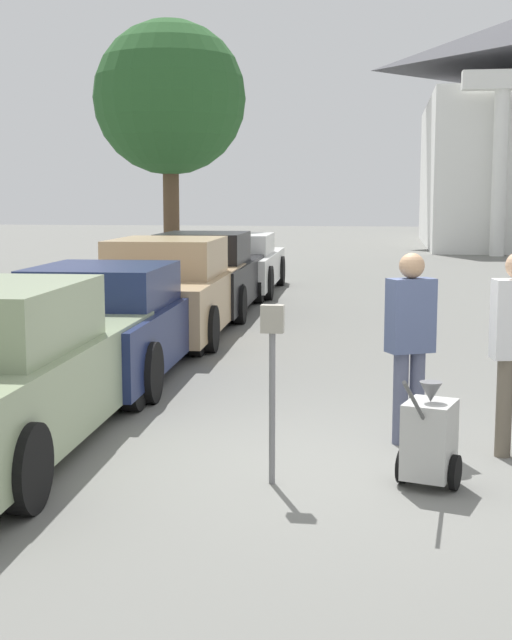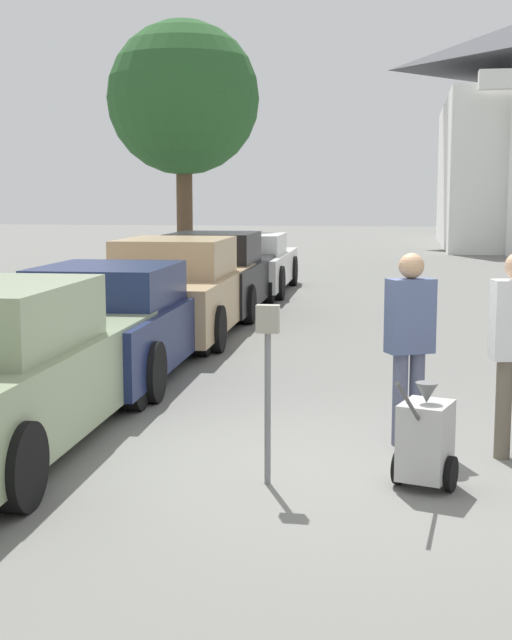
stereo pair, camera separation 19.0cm
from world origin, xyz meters
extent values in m
plane|color=slate|center=(0.00, 0.00, 0.00)|extent=(120.00, 120.00, 0.00)
cylinder|color=black|center=(-2.15, 1.71, 0.33)|extent=(0.20, 0.67, 0.67)
cylinder|color=black|center=(-2.05, -1.41, 0.33)|extent=(0.20, 0.67, 0.67)
cube|color=#19234C|center=(-2.99, 3.51, 0.55)|extent=(1.93, 4.76, 0.73)
cube|color=#19234C|center=(-2.99, 3.32, 1.17)|extent=(1.63, 2.03, 0.51)
cylinder|color=black|center=(-3.92, 4.94, 0.34)|extent=(0.20, 0.69, 0.69)
cylinder|color=black|center=(-2.17, 5.00, 0.34)|extent=(0.20, 0.69, 0.69)
cylinder|color=black|center=(-3.82, 2.03, 0.34)|extent=(0.20, 0.69, 0.69)
cylinder|color=black|center=(-2.07, 2.08, 0.34)|extent=(0.20, 0.69, 0.69)
cube|color=tan|center=(-2.99, 6.88, 0.60)|extent=(2.04, 5.19, 0.81)
cube|color=tan|center=(-2.99, 6.67, 1.30)|extent=(1.72, 2.21, 0.59)
cylinder|color=black|center=(-3.97, 8.44, 0.35)|extent=(0.20, 0.70, 0.70)
cylinder|color=black|center=(-2.12, 8.49, 0.35)|extent=(0.20, 0.70, 0.70)
cylinder|color=black|center=(-3.87, 5.26, 0.35)|extent=(0.20, 0.70, 0.70)
cylinder|color=black|center=(-2.02, 5.32, 0.35)|extent=(0.20, 0.70, 0.70)
cube|color=black|center=(-2.99, 9.80, 0.59)|extent=(1.95, 5.02, 0.79)
cube|color=black|center=(-2.99, 9.60, 1.28)|extent=(1.64, 2.13, 0.59)
cylinder|color=black|center=(-3.92, 11.31, 0.34)|extent=(0.20, 0.69, 0.69)
cylinder|color=black|center=(-2.16, 11.37, 0.34)|extent=(0.20, 0.69, 0.69)
cylinder|color=black|center=(-3.83, 8.24, 0.34)|extent=(0.20, 0.69, 0.69)
cylinder|color=black|center=(-2.07, 8.29, 0.34)|extent=(0.20, 0.69, 0.69)
cube|color=silver|center=(-2.99, 13.59, 0.56)|extent=(2.01, 5.17, 0.71)
cube|color=silver|center=(-2.99, 13.38, 1.15)|extent=(1.69, 2.20, 0.47)
cylinder|color=black|center=(-3.95, 15.14, 0.38)|extent=(0.20, 0.76, 0.75)
cylinder|color=black|center=(-2.14, 15.20, 0.38)|extent=(0.20, 0.76, 0.75)
cylinder|color=black|center=(-3.85, 11.97, 0.38)|extent=(0.20, 0.76, 0.75)
cylinder|color=black|center=(-2.04, 12.03, 0.38)|extent=(0.20, 0.76, 0.75)
cylinder|color=slate|center=(-0.38, -0.49, 0.61)|extent=(0.05, 0.05, 1.22)
cube|color=gray|center=(-0.38, -0.49, 1.33)|extent=(0.18, 0.09, 0.22)
cylinder|color=#515670|center=(0.80, 0.89, 0.43)|extent=(0.14, 0.14, 0.86)
cylinder|color=#515670|center=(0.65, 0.82, 0.43)|extent=(0.14, 0.14, 0.86)
cube|color=#4C597F|center=(0.72, 0.85, 1.20)|extent=(0.47, 0.39, 0.68)
sphere|color=tan|center=(0.72, 0.85, 1.65)|extent=(0.23, 0.23, 0.23)
cylinder|color=#665B4C|center=(1.54, 0.54, 0.44)|extent=(0.14, 0.14, 0.88)
cube|color=#B2B2AD|center=(0.85, -0.39, 0.38)|extent=(0.47, 0.53, 0.60)
cone|color=#59595B|center=(0.85, -0.39, 0.76)|extent=(0.18, 0.18, 0.16)
cylinder|color=#4C4C4C|center=(0.71, -0.83, 0.78)|extent=(0.20, 0.57, 0.43)
cylinder|color=black|center=(0.65, -0.32, 0.14)|extent=(0.13, 0.28, 0.28)
cylinder|color=black|center=(1.05, -0.45, 0.14)|extent=(0.13, 0.28, 0.28)
cylinder|color=brown|center=(-5.33, 16.68, 1.57)|extent=(0.44, 0.44, 3.14)
sphere|color=#285628|center=(-5.33, 16.68, 4.89)|extent=(4.12, 4.12, 4.12)
camera|label=1|loc=(0.47, -7.32, 2.28)|focal=50.00mm
camera|label=2|loc=(0.66, -7.29, 2.28)|focal=50.00mm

